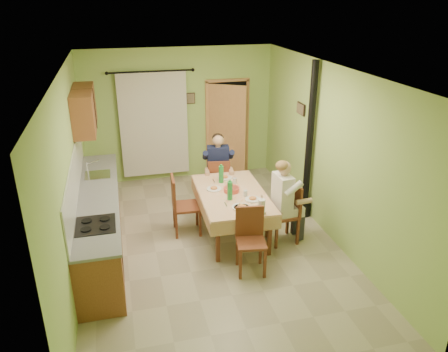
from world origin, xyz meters
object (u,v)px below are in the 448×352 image
object	(u,v)px
man_far	(218,162)
chair_near	(251,253)
man_right	(284,192)
dining_table	(232,213)
stove_flue	(308,163)
chair_far	(218,191)
chair_right	(283,225)
chair_left	(186,216)

from	to	relation	value
man_far	chair_near	bearing A→B (deg)	-82.18
chair_near	man_right	world-z (taller)	man_right
dining_table	stove_flue	world-z (taller)	stove_flue
chair_far	man_far	size ratio (longest dim) A/B	0.69
man_far	stove_flue	distance (m)	1.65
man_right	chair_far	bearing A→B (deg)	20.62
chair_far	man_far	xyz separation A→B (m)	(0.00, 0.01, 0.59)
chair_right	chair_far	bearing A→B (deg)	21.09
dining_table	stove_flue	bearing A→B (deg)	14.01
dining_table	chair_right	distance (m)	0.87
chair_right	man_right	xyz separation A→B (m)	(-0.01, -0.00, 0.59)
chair_far	chair_right	xyz separation A→B (m)	(0.72, -1.54, 0.00)
chair_far	chair_right	bearing A→B (deg)	-55.67
stove_flue	chair_near	bearing A→B (deg)	-135.98
chair_near	man_right	distance (m)	1.18
dining_table	man_far	bearing A→B (deg)	89.69
chair_far	man_right	distance (m)	1.79
man_right	chair_near	bearing A→B (deg)	127.88
chair_right	stove_flue	distance (m)	1.27
man_right	stove_flue	size ratio (longest dim) A/B	0.50
stove_flue	dining_table	bearing A→B (deg)	-167.41
chair_far	chair_near	distance (m)	2.22
dining_table	chair_left	xyz separation A→B (m)	(-0.74, 0.25, -0.09)
dining_table	chair_far	xyz separation A→B (m)	(0.03, 1.11, -0.09)
chair_near	man_far	world-z (taller)	man_far
chair_right	chair_left	xyz separation A→B (m)	(-1.50, 0.67, 0.00)
chair_near	man_far	size ratio (longest dim) A/B	0.70
man_right	man_far	bearing A→B (deg)	20.37
chair_far	chair_right	size ratio (longest dim) A/B	0.96
man_far	stove_flue	size ratio (longest dim) A/B	0.50
chair_far	chair_near	bearing A→B (deg)	-82.13
chair_left	chair_near	bearing A→B (deg)	31.16
chair_left	stove_flue	xyz separation A→B (m)	(2.21, 0.08, 0.73)
chair_right	man_right	distance (m)	0.59
chair_left	chair_right	bearing A→B (deg)	68.77
man_right	stove_flue	bearing A→B (deg)	-48.06
chair_left	chair_far	bearing A→B (deg)	140.96
dining_table	chair_far	world-z (taller)	chair_far
chair_far	man_right	bearing A→B (deg)	-56.14
chair_left	man_right	size ratio (longest dim) A/B	0.73
chair_left	man_far	world-z (taller)	man_far
chair_near	man_right	bearing A→B (deg)	-129.71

